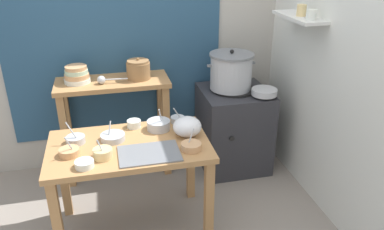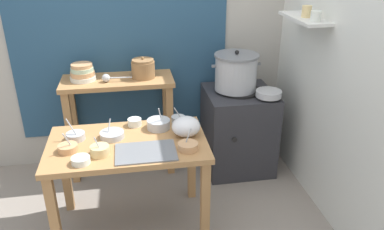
% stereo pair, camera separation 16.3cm
% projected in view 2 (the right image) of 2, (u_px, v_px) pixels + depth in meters
% --- Properties ---
extents(ground_plane, '(9.00, 9.00, 0.00)m').
position_uv_depth(ground_plane, '(152.00, 222.00, 2.98)').
color(ground_plane, gray).
extents(wall_back, '(4.40, 0.12, 2.60)m').
position_uv_depth(wall_back, '(146.00, 25.00, 3.43)').
color(wall_back, '#B2ADA3').
rests_on(wall_back, ground).
extents(wall_right, '(0.30, 3.20, 2.60)m').
position_uv_depth(wall_right, '(333.00, 43.00, 2.83)').
color(wall_right, silver).
rests_on(wall_right, ground).
extents(prep_table, '(1.10, 0.66, 0.72)m').
position_uv_depth(prep_table, '(128.00, 156.00, 2.71)').
color(prep_table, '#B27F4C').
rests_on(prep_table, ground).
extents(back_shelf_table, '(0.96, 0.40, 0.90)m').
position_uv_depth(back_shelf_table, '(119.00, 102.00, 3.41)').
color(back_shelf_table, '#B27F4C').
rests_on(back_shelf_table, ground).
extents(stove_block, '(0.60, 0.61, 0.78)m').
position_uv_depth(stove_block, '(238.00, 129.00, 3.58)').
color(stove_block, '#2D2D33').
rests_on(stove_block, ground).
extents(steamer_pot, '(0.44, 0.39, 0.36)m').
position_uv_depth(steamer_pot, '(236.00, 72.00, 3.36)').
color(steamer_pot, '#B7BABF').
rests_on(steamer_pot, stove_block).
extents(clay_pot, '(0.20, 0.20, 0.19)m').
position_uv_depth(clay_pot, '(143.00, 69.00, 3.32)').
color(clay_pot, olive).
rests_on(clay_pot, back_shelf_table).
extents(bowl_stack_enamel, '(0.22, 0.22, 0.14)m').
position_uv_depth(bowl_stack_enamel, '(82.00, 73.00, 3.26)').
color(bowl_stack_enamel, silver).
rests_on(bowl_stack_enamel, back_shelf_table).
extents(ladle, '(0.25, 0.07, 0.07)m').
position_uv_depth(ladle, '(107.00, 78.00, 3.23)').
color(ladle, '#B7BABF').
rests_on(ladle, back_shelf_table).
extents(serving_tray, '(0.40, 0.28, 0.01)m').
position_uv_depth(serving_tray, '(146.00, 152.00, 2.53)').
color(serving_tray, slate).
rests_on(serving_tray, prep_table).
extents(plastic_bag, '(0.20, 0.20, 0.14)m').
position_uv_depth(plastic_bag, '(186.00, 126.00, 2.73)').
color(plastic_bag, white).
rests_on(plastic_bag, prep_table).
extents(wide_pan, '(0.22, 0.22, 0.05)m').
position_uv_depth(wide_pan, '(269.00, 94.00, 3.26)').
color(wide_pan, '#B7BABF').
rests_on(wide_pan, stove_block).
extents(prep_bowl_0, '(0.14, 0.14, 0.14)m').
position_uv_depth(prep_bowl_0, '(188.00, 146.00, 2.56)').
color(prep_bowl_0, tan).
rests_on(prep_bowl_0, prep_table).
extents(prep_bowl_1, '(0.13, 0.13, 0.15)m').
position_uv_depth(prep_bowl_1, '(68.00, 148.00, 2.54)').
color(prep_bowl_1, tan).
rests_on(prep_bowl_1, prep_table).
extents(prep_bowl_2, '(0.12, 0.12, 0.04)m').
position_uv_depth(prep_bowl_2, '(81.00, 160.00, 2.40)').
color(prep_bowl_2, silver).
rests_on(prep_bowl_2, prep_table).
extents(prep_bowl_3, '(0.10, 0.10, 0.05)m').
position_uv_depth(prep_bowl_3, '(135.00, 122.00, 2.89)').
color(prep_bowl_3, silver).
rests_on(prep_bowl_3, prep_table).
extents(prep_bowl_4, '(0.13, 0.13, 0.16)m').
position_uv_depth(prep_bowl_4, '(76.00, 136.00, 2.69)').
color(prep_bowl_4, '#B7BABF').
rests_on(prep_bowl_4, prep_table).
extents(prep_bowl_5, '(0.17, 0.17, 0.18)m').
position_uv_depth(prep_bowl_5, '(159.00, 124.00, 2.84)').
color(prep_bowl_5, '#B7BABF').
rests_on(prep_bowl_5, prep_table).
extents(prep_bowl_6, '(0.17, 0.17, 0.13)m').
position_uv_depth(prep_bowl_6, '(112.00, 134.00, 2.71)').
color(prep_bowl_6, '#B7BABF').
rests_on(prep_bowl_6, prep_table).
extents(prep_bowl_7, '(0.11, 0.11, 0.13)m').
position_uv_depth(prep_bowl_7, '(178.00, 119.00, 2.94)').
color(prep_bowl_7, '#B7BABF').
rests_on(prep_bowl_7, prep_table).
extents(prep_bowl_8, '(0.13, 0.13, 0.14)m').
position_uv_depth(prep_bowl_8, '(100.00, 150.00, 2.49)').
color(prep_bowl_8, '#E5C684').
rests_on(prep_bowl_8, prep_table).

